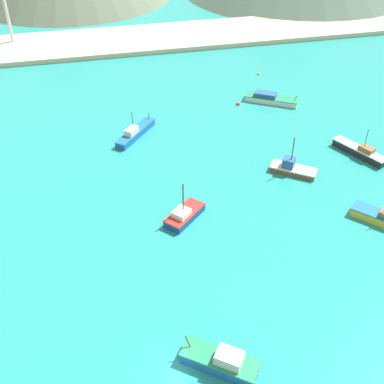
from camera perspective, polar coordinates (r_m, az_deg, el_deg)
name	(u,v)px	position (r m, az deg, el deg)	size (l,w,h in m)	color
ground	(134,204)	(75.67, -6.81, -1.41)	(260.00, 280.00, 0.50)	teal
fishing_boat_0	(184,215)	(71.45, -0.92, -2.69)	(7.06, 6.82, 6.48)	#14478C
fishing_boat_1	(271,99)	(105.66, 9.22, 10.77)	(11.12, 8.56, 2.36)	silver
fishing_boat_2	(221,361)	(54.55, 3.46, -19.22)	(8.38, 7.32, 3.02)	#1E5BA8
fishing_boat_4	(360,151)	(90.70, 19.11, 4.53)	(6.24, 10.24, 5.52)	#232328
fishing_boat_6	(292,168)	(82.97, 11.70, 2.74)	(7.74, 6.71, 6.69)	brown
fishing_boat_8	(380,217)	(76.25, 21.25, -2.74)	(7.43, 7.87, 4.92)	gold
fishing_boat_9	(135,133)	(92.11, -6.68, 6.94)	(8.71, 9.93, 5.35)	#1E5BA8
buoy_0	(259,74)	(118.85, 7.85, 13.56)	(0.74, 0.74, 0.74)	gold
buoy_1	(238,104)	(103.90, 5.43, 10.24)	(0.80, 0.80, 0.80)	red
beach_strip	(97,43)	(138.40, -11.08, 16.81)	(247.00, 21.23, 1.20)	#C6B793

